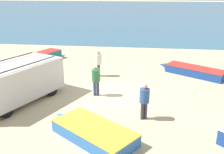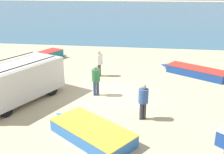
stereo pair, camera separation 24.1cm
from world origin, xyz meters
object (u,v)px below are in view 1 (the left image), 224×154
Objects in this scene: parked_van at (16,81)px; fisherman_1 at (96,78)px; fishing_rowboat_1 at (44,56)px; fishing_rowboat_3 at (193,71)px; fishing_rowboat_2 at (92,132)px; fisherman_0 at (144,98)px; fisherman_2 at (98,61)px.

fisherman_1 is at bearing 132.57° from parked_van.
fishing_rowboat_1 is 11.57m from fishing_rowboat_3.
parked_van is 1.33× the size of fishing_rowboat_2.
fishing_rowboat_1 is 2.36× the size of fisherman_1.
parked_van is 11.32m from fishing_rowboat_3.
fisherman_0 is 0.97× the size of fisherman_1.
parked_van is 1.19× the size of fishing_rowboat_3.
parked_van is at bearing 62.72° from fishing_rowboat_3.
fishing_rowboat_1 is at bearing 22.00° from fishing_rowboat_3.
fisherman_1 is at bearing -162.94° from fisherman_0.
fishing_rowboat_2 is at bearing -126.65° from fishing_rowboat_1.
fishing_rowboat_1 is at bearing -144.62° from parked_van.
fisherman_0 is (2.01, 1.84, 0.75)m from fishing_rowboat_2.
fishing_rowboat_2 is 10.04m from fishing_rowboat_3.
fishing_rowboat_2 is 7.59m from fisherman_2.
fisherman_0 reaches higher than fishing_rowboat_1.
parked_van is at bearing -129.88° from fisherman_0.
fishing_rowboat_3 is at bearing 17.10° from fisherman_2.
fisherman_2 is at bearing 166.68° from parked_van.
fisherman_2 is (-0.44, 3.24, -0.01)m from fisherman_1.
fisherman_0 is at bearing 96.93° from fishing_rowboat_3.
parked_van is 3.07× the size of fisherman_1.
fishing_rowboat_2 is at bearing 91.15° from fishing_rowboat_3.
fisherman_2 is (-1.06, 7.48, 0.76)m from fishing_rowboat_2.
parked_van reaches higher than fishing_rowboat_3.
fishing_rowboat_1 reaches higher than fishing_rowboat_2.
fisherman_1 reaches higher than fishing_rowboat_3.
fisherman_0 is 0.98× the size of fisherman_2.
parked_van reaches higher than fishing_rowboat_2.
fisherman_2 reaches higher than fishing_rowboat_1.
parked_van is 5.44m from fishing_rowboat_2.
fisherman_0 is (-3.24, -6.71, 0.73)m from fishing_rowboat_3.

